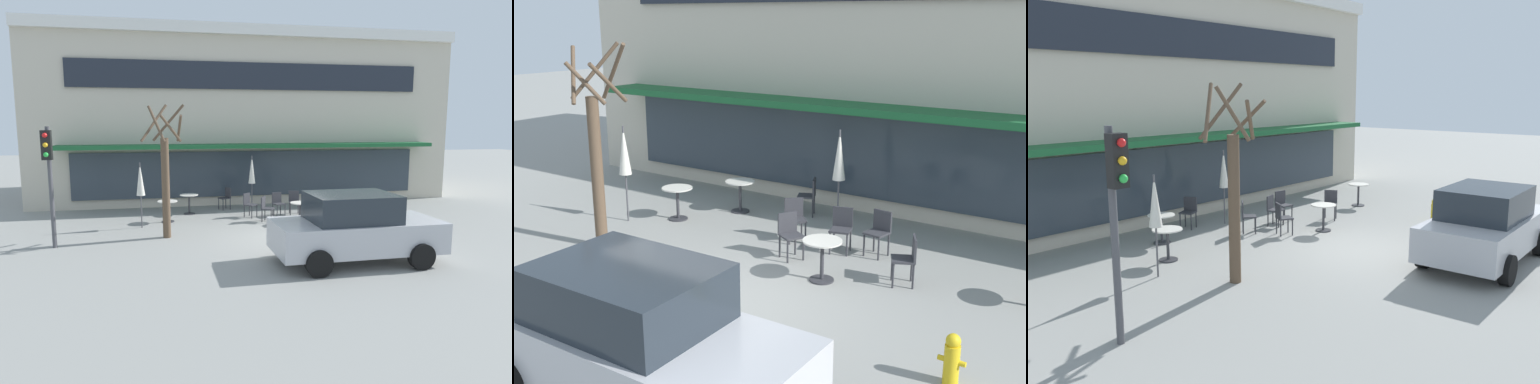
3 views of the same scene
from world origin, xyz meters
The scene contains 18 objects.
ground_plane centered at (0.00, 0.00, 0.00)m, with size 80.00×80.00×0.00m, color gray.
building_facade centered at (0.00, 9.97, 3.76)m, with size 18.36×9.10×7.51m.
cafe_table_near_wall centered at (-2.76, 4.34, 0.52)m, with size 0.70×0.70×0.76m.
cafe_table_streetside centered at (-3.58, 3.05, 0.52)m, with size 0.70×0.70×0.76m.
cafe_table_by_tree centered at (4.50, 2.88, 0.52)m, with size 0.70×0.70×0.76m.
cafe_table_mid_patio centered at (0.94, 1.83, 0.52)m, with size 0.70×0.70×0.76m.
patio_umbrella_green_folded centered at (-4.45, 2.32, 1.63)m, with size 0.28×0.28×2.20m.
patio_umbrella_cream_folded centered at (-0.25, 4.59, 1.63)m, with size 0.28×0.28×2.20m.
cafe_chair_0 centered at (-1.24, 5.03, 0.53)m, with size 0.53×0.53×0.89m.
cafe_chair_1 centered at (0.52, 3.33, 0.53)m, with size 0.49×0.49×0.89m.
cafe_chair_2 centered at (1.22, 3.57, 0.53)m, with size 0.46×0.46×0.89m.
cafe_chair_3 centered at (-0.59, 3.36, 0.53)m, with size 0.57×0.57×0.89m.
cafe_chair_4 centered at (-0.14, 2.46, 0.53)m, with size 0.55×0.55×0.89m.
cafe_chair_5 centered at (2.26, 2.51, 0.53)m, with size 0.54×0.54×0.89m.
parked_sedan centered at (1.00, -2.66, 0.88)m, with size 4.23×2.08×1.76m.
street_tree centered at (-3.62, 0.84, 1.88)m, with size 1.36×1.25×4.06m.
traffic_light_pole centered at (-6.75, 0.17, 2.30)m, with size 0.26×0.43×3.40m.
fire_hydrant centered at (3.96, -0.12, 0.35)m, with size 0.36×0.20×0.71m.
Camera 3 is at (-11.24, -6.74, 3.90)m, focal length 38.00 mm.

